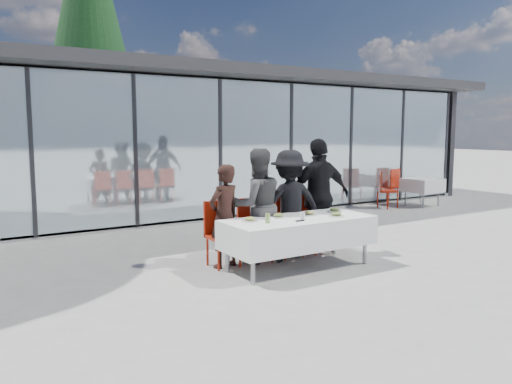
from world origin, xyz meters
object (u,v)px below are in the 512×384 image
Objects in this scene: conifer_tree at (89,20)px; plate_c at (309,214)px; dining_table at (298,232)px; plate_extra at (336,215)px; plate_d at (335,210)px; lounger at (296,205)px; diner_c at (289,204)px; plate_b at (278,216)px; diner_a at (224,216)px; diner_chair_d at (314,219)px; diner_chair_c at (285,222)px; spare_chair_b at (391,184)px; juice_bottle at (268,218)px; plate_a at (250,220)px; diner_chair_b at (253,226)px; diner_chair_a at (221,230)px; folded_eyeglasses at (300,221)px; diner_d at (319,196)px; diner_b at (257,206)px; spare_chair_a at (385,188)px; spare_table_right at (422,185)px.

plate_c is at bearing -90.31° from conifer_tree.
plate_extra reaches higher than dining_table.
lounger is (1.86, 3.52, -0.52)m from plate_d.
diner_c reaches higher than plate_b.
diner_a is 1.81m from diner_chair_d.
dining_table is at bearing -140.01° from diner_chair_d.
diner_chair_c is 0.69m from plate_c.
diner_chair_c is at bearing -76.75° from diner_c.
juice_bottle is at bearing -149.11° from spare_chair_b.
diner_a is 1.57× the size of diner_chair_c.
juice_bottle is at bearing -142.47° from plate_b.
plate_b is at bearing 6.84° from plate_a.
diner_a reaches higher than diner_chair_b.
diner_chair_a reaches higher than folded_eyeglasses.
lounger is at bearing -112.73° from diner_d.
plate_extra is 1.16m from juice_bottle.
spare_chair_b is (7.10, 3.35, -0.23)m from diner_a.
diner_b reaches higher than diner_chair_a.
diner_chair_b is at bearing 180.00° from diner_chair_d.
dining_table is 1.17m from diner_chair_a.
diner_d is 3.58m from lounger.
spare_chair_a reaches higher than plate_extra.
juice_bottle is 6.98m from spare_chair_a.
diner_chair_d reaches higher than plate_b.
diner_a reaches higher than plate_d.
spare_chair_b is (6.20, 3.98, -0.00)m from dining_table.
diner_chair_a and diner_chair_d have the same top height.
diner_b reaches higher than folded_eyeglasses.
folded_eyeglasses is 0.14× the size of spare_chair_b.
diner_chair_b is at bearing 133.08° from plate_c.
diner_b is at bearing 163.42° from diner_a.
plate_b is 1.75× the size of juice_bottle.
dining_table is 0.67m from juice_bottle.
diner_a reaches higher than folded_eyeglasses.
diner_chair_a is 0.68× the size of lounger.
spare_table_right is 0.08× the size of conifer_tree.
spare_chair_b is 0.68× the size of lounger.
plate_b is (0.09, -0.44, -0.10)m from diner_b.
juice_bottle is 0.14× the size of spare_chair_a.
lounger is (3.57, 2.91, -0.28)m from diner_chair_a.
diner_chair_a is 0.57× the size of diner_c.
diner_chair_a is at bearing 140.00° from plate_b.
dining_table is 9.63× the size of plate_extra.
diner_chair_a is at bearing -156.64° from spare_chair_a.
diner_chair_c is 4.15× the size of plate_c.
plate_d is at bearing -49.07° from diner_chair_c.
diner_d reaches higher than lounger.
diner_a is (-0.89, 0.63, 0.23)m from dining_table.
diner_c is 0.53m from plate_c.
diner_d is 8.09× the size of plate_d.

